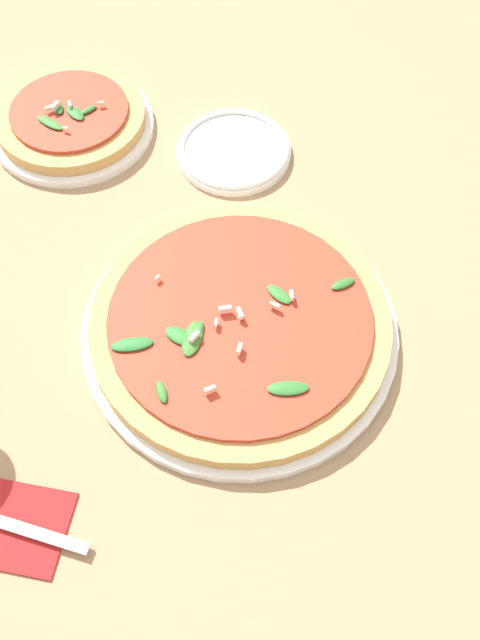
{
  "coord_description": "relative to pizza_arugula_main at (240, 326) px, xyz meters",
  "views": [
    {
      "loc": [
        -0.22,
        0.37,
        0.73
      ],
      "look_at": [
        0.01,
        -0.02,
        0.03
      ],
      "focal_mm": 42.0,
      "sensor_mm": 36.0,
      "label": 1
    }
  ],
  "objects": [
    {
      "name": "napkin",
      "position": [
        0.1,
        0.31,
        -0.01
      ],
      "size": [
        0.16,
        0.13,
        0.01
      ],
      "rotation": [
        0.0,
        0.0,
        0.33
      ],
      "color": "#B21E1E",
      "rests_on": "ground_plane"
    },
    {
      "name": "pizza_arugula_main",
      "position": [
        0.0,
        0.0,
        0.0
      ],
      "size": [
        0.36,
        0.36,
        0.05
      ],
      "color": "white",
      "rests_on": "ground_plane"
    },
    {
      "name": "pizza_personal_side",
      "position": [
        0.37,
        -0.18,
        -0.0
      ],
      "size": [
        0.23,
        0.23,
        0.05
      ],
      "color": "white",
      "rests_on": "ground_plane"
    },
    {
      "name": "side_plate_white",
      "position": [
        0.15,
        -0.25,
        -0.01
      ],
      "size": [
        0.16,
        0.16,
        0.02
      ],
      "color": "white",
      "rests_on": "ground_plane"
    },
    {
      "name": "ground_plane",
      "position": [
        -0.01,
        0.02,
        -0.02
      ],
      "size": [
        6.0,
        6.0,
        0.0
      ],
      "primitive_type": "plane",
      "color": "#9E7A56"
    }
  ]
}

